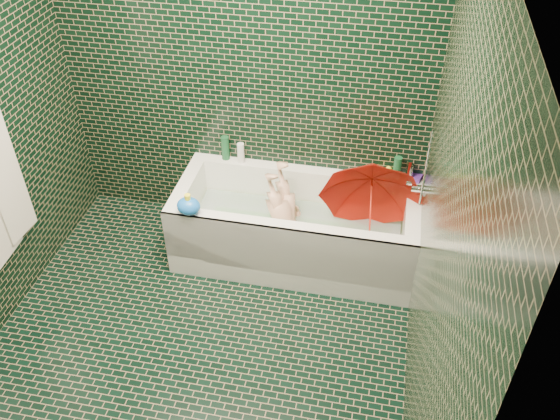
% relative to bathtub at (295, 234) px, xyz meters
% --- Properties ---
extents(floor, '(2.80, 2.80, 0.00)m').
position_rel_bathtub_xyz_m(floor, '(-0.45, -1.01, -0.21)').
color(floor, black).
rests_on(floor, ground).
extents(wall_back, '(2.80, 0.00, 2.80)m').
position_rel_bathtub_xyz_m(wall_back, '(-0.45, 0.39, 1.04)').
color(wall_back, black).
rests_on(wall_back, floor).
extents(wall_right, '(0.00, 2.80, 2.80)m').
position_rel_bathtub_xyz_m(wall_right, '(0.85, -1.01, 1.04)').
color(wall_right, black).
rests_on(wall_right, floor).
extents(bathtub, '(1.70, 0.75, 0.55)m').
position_rel_bathtub_xyz_m(bathtub, '(0.00, 0.00, 0.00)').
color(bathtub, white).
rests_on(bathtub, floor).
extents(bath_mat, '(1.35, 0.47, 0.01)m').
position_rel_bathtub_xyz_m(bath_mat, '(0.00, 0.02, -0.06)').
color(bath_mat, '#4FD52A').
rests_on(bath_mat, bathtub).
extents(water, '(1.48, 0.53, 0.00)m').
position_rel_bathtub_xyz_m(water, '(0.00, 0.02, 0.09)').
color(water, silver).
rests_on(water, bathtub).
extents(faucet, '(0.18, 0.19, 0.55)m').
position_rel_bathtub_xyz_m(faucet, '(0.81, 0.01, 0.56)').
color(faucet, silver).
rests_on(faucet, wall_right).
extents(child, '(0.96, 0.60, 0.38)m').
position_rel_bathtub_xyz_m(child, '(-0.06, -0.00, 0.10)').
color(child, tan).
rests_on(child, bathtub).
extents(umbrella, '(0.89, 0.85, 0.98)m').
position_rel_bathtub_xyz_m(umbrella, '(0.52, -0.06, 0.35)').
color(umbrella, red).
rests_on(umbrella, bathtub).
extents(soap_bottle_a, '(0.11, 0.11, 0.23)m').
position_rel_bathtub_xyz_m(soap_bottle_a, '(0.77, 0.35, 0.34)').
color(soap_bottle_a, white).
rests_on(soap_bottle_a, bathtub).
extents(soap_bottle_b, '(0.10, 0.10, 0.17)m').
position_rel_bathtub_xyz_m(soap_bottle_b, '(0.79, 0.33, 0.34)').
color(soap_bottle_b, '#421F75').
rests_on(soap_bottle_b, bathtub).
extents(soap_bottle_c, '(0.18, 0.18, 0.18)m').
position_rel_bathtub_xyz_m(soap_bottle_c, '(0.61, 0.30, 0.34)').
color(soap_bottle_c, '#154927').
rests_on(soap_bottle_c, bathtub).
extents(bottle_right_tall, '(0.06, 0.06, 0.21)m').
position_rel_bathtub_xyz_m(bottle_right_tall, '(0.66, 0.32, 0.44)').
color(bottle_right_tall, '#154927').
rests_on(bottle_right_tall, bathtub).
extents(bottle_right_pump, '(0.06, 0.06, 0.17)m').
position_rel_bathtub_xyz_m(bottle_right_pump, '(0.75, 0.34, 0.43)').
color(bottle_right_pump, silver).
rests_on(bottle_right_pump, bathtub).
extents(bottle_left_tall, '(0.06, 0.06, 0.19)m').
position_rel_bathtub_xyz_m(bottle_left_tall, '(-0.60, 0.36, 0.43)').
color(bottle_left_tall, '#154927').
rests_on(bottle_left_tall, bathtub).
extents(bottle_left_short, '(0.06, 0.06, 0.16)m').
position_rel_bathtub_xyz_m(bottle_left_short, '(-0.47, 0.34, 0.42)').
color(bottle_left_short, white).
rests_on(bottle_left_short, bathtub).
extents(rubber_duck, '(0.12, 0.09, 0.10)m').
position_rel_bathtub_xyz_m(rubber_duck, '(0.57, 0.35, 0.38)').
color(rubber_duck, yellow).
rests_on(rubber_duck, bathtub).
extents(bath_toy, '(0.17, 0.14, 0.15)m').
position_rel_bathtub_xyz_m(bath_toy, '(-0.66, -0.33, 0.41)').
color(bath_toy, blue).
rests_on(bath_toy, bathtub).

